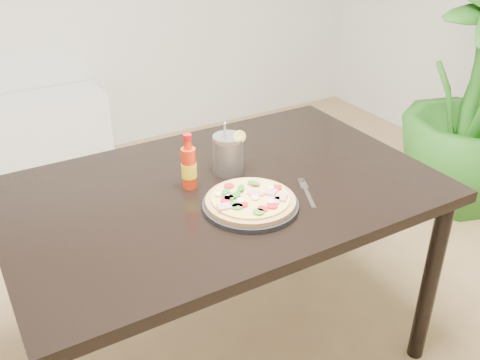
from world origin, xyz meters
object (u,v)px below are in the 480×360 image
dining_table (222,208)px  houseplant (474,97)px  plate (250,205)px  pizza (250,200)px  cola_cup (228,155)px  hot_sauce_bottle (189,167)px  fork (306,192)px

dining_table → houseplant: (1.72, 0.35, -0.03)m
dining_table → plate: plate is taller
pizza → cola_cup: 0.25m
hot_sauce_bottle → cola_cup: size_ratio=0.97×
dining_table → cola_cup: size_ratio=7.24×
hot_sauce_bottle → houseplant: houseplant is taller
plate → pizza: pizza is taller
pizza → hot_sauce_bottle: hot_sauce_bottle is taller
pizza → cola_cup: (0.06, 0.24, 0.04)m
plate → dining_table: bearing=94.6°
pizza → hot_sauce_bottle: 0.24m
dining_table → cola_cup: cola_cup is taller
cola_cup → fork: size_ratio=1.08×
plate → fork: plate is taller
pizza → plate: bearing=2.4°
dining_table → houseplant: houseplant is taller
hot_sauce_bottle → cola_cup: bearing=10.1°
fork → houseplant: (1.50, 0.53, -0.12)m
hot_sauce_bottle → fork: 0.39m
cola_cup → houseplant: size_ratio=0.15×
fork → houseplant: bearing=42.8°
plate → houseplant: 1.79m
plate → fork: size_ratio=1.65×
plate → cola_cup: bearing=76.8°
pizza → dining_table: bearing=94.1°
hot_sauce_bottle → houseplant: bearing=9.6°
pizza → cola_cup: bearing=76.5°
dining_table → cola_cup: 0.18m
dining_table → plate: bearing=-85.4°
hot_sauce_bottle → plate: bearing=-63.4°
houseplant → fork: bearing=-160.6°
plate → cola_cup: cola_cup is taller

